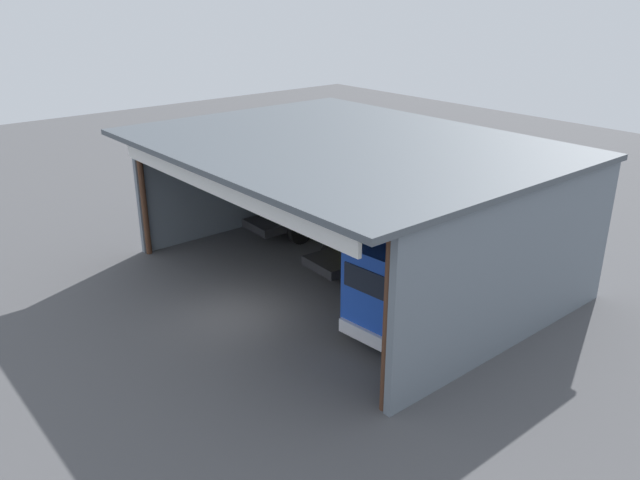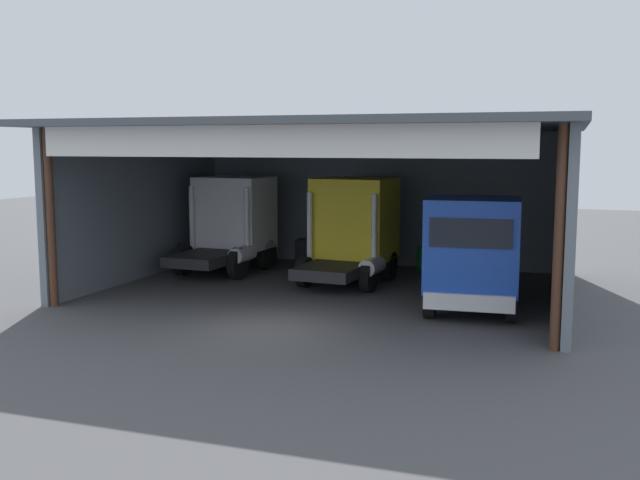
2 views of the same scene
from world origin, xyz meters
TOP-DOWN VIEW (x-y plane):
  - ground_plane at (0.00, 0.00)m, footprint 80.00×80.00m
  - workshop_shed at (0.00, 6.23)m, footprint 15.14×12.00m
  - truck_white_left_bay at (-4.78, 7.44)m, footprint 2.76×4.94m
  - truck_yellow_yard_outside at (0.16, 6.79)m, footprint 2.80×4.83m
  - truck_blue_center_left_bay at (4.70, 3.17)m, footprint 2.87×4.80m
  - oil_drum at (2.02, 10.13)m, footprint 0.58×0.58m
  - tool_cart at (-2.56, 9.71)m, footprint 0.90×0.60m

SIDE VIEW (x-z plane):
  - ground_plane at x=0.00m, z-range 0.00..0.00m
  - oil_drum at x=2.02m, z-range 0.00..0.89m
  - tool_cart at x=-2.56m, z-range 0.00..1.00m
  - truck_blue_center_left_bay at x=4.70m, z-range 0.10..3.40m
  - truck_white_left_bay at x=-4.78m, z-range 0.07..3.60m
  - truck_yellow_yard_outside at x=0.16m, z-range 0.09..3.67m
  - workshop_shed at x=0.00m, z-range 1.11..6.52m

